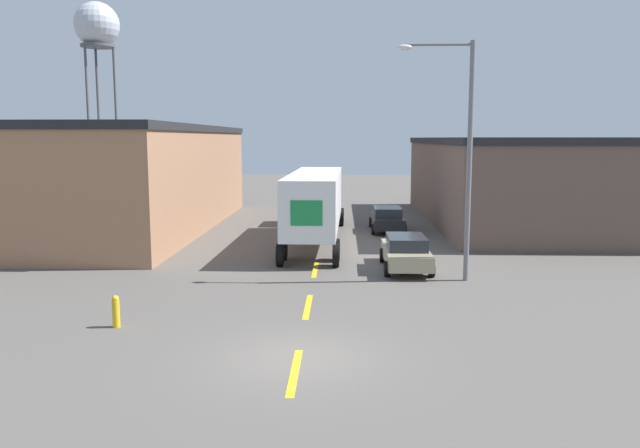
{
  "coord_description": "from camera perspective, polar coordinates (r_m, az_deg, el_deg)",
  "views": [
    {
      "loc": [
        1.1,
        -15.24,
        5.56
      ],
      "look_at": [
        0.16,
        11.85,
        1.81
      ],
      "focal_mm": 35.0,
      "sensor_mm": 36.0,
      "label": 1
    }
  ],
  "objects": [
    {
      "name": "warehouse_left",
      "position": [
        40.41,
        -18.14,
        4.09
      ],
      "size": [
        11.84,
        24.58,
        6.31
      ],
      "color": "#9E7051",
      "rests_on": "ground_plane"
    },
    {
      "name": "parked_car_right_mid",
      "position": [
        26.75,
        7.86,
        -2.52
      ],
      "size": [
        2.01,
        4.75,
        1.45
      ],
      "color": "tan",
      "rests_on": "ground_plane"
    },
    {
      "name": "street_lamp",
      "position": [
        24.59,
        12.81,
        7.06
      ],
      "size": [
        2.92,
        0.32,
        9.17
      ],
      "color": "slate",
      "rests_on": "ground_plane"
    },
    {
      "name": "road_centerline",
      "position": [
        20.87,
        -1.12,
        -7.55
      ],
      "size": [
        0.2,
        14.72,
        0.01
      ],
      "color": "gold",
      "rests_on": "ground_plane"
    },
    {
      "name": "fire_hydrant",
      "position": [
        19.53,
        -18.16,
        -7.6
      ],
      "size": [
        0.22,
        0.22,
        0.96
      ],
      "color": "gold",
      "rests_on": "ground_plane"
    },
    {
      "name": "semi_truck",
      "position": [
        33.76,
        -0.27,
        2.34
      ],
      "size": [
        2.98,
        15.89,
        3.78
      ],
      "rotation": [
        0.0,
        0.0,
        -0.02
      ],
      "color": "black",
      "rests_on": "ground_plane"
    },
    {
      "name": "parked_car_right_far",
      "position": [
        37.6,
        6.16,
        0.51
      ],
      "size": [
        2.01,
        4.75,
        1.45
      ],
      "color": "black",
      "rests_on": "ground_plane"
    },
    {
      "name": "ground_plane",
      "position": [
        16.26,
        -2.06,
        -12.11
      ],
      "size": [
        160.0,
        160.0,
        0.0
      ],
      "primitive_type": "plane",
      "color": "#56514C"
    },
    {
      "name": "warehouse_right",
      "position": [
        43.29,
        18.48,
        3.82
      ],
      "size": [
        13.04,
        22.9,
        5.58
      ],
      "color": "brown",
      "rests_on": "ground_plane"
    },
    {
      "name": "water_tower",
      "position": [
        76.45,
        -19.72,
        16.51
      ],
      "size": [
        4.93,
        4.93,
        20.45
      ],
      "color": "#47474C",
      "rests_on": "ground_plane"
    }
  ]
}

